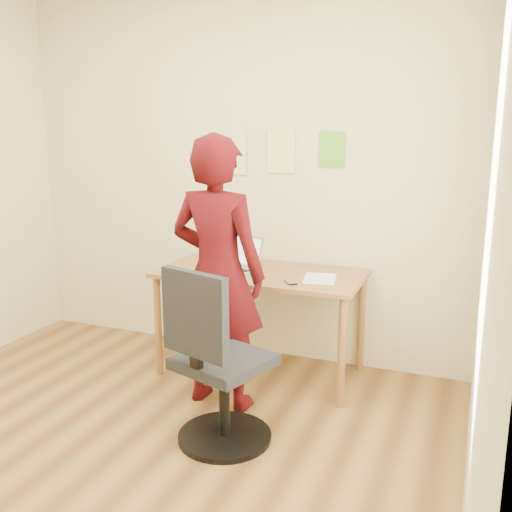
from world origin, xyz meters
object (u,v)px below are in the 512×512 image
at_px(desk, 261,284).
at_px(office_chair, 216,371).
at_px(person, 218,274).
at_px(phone, 290,282).
at_px(laptop, 236,263).

height_order(desk, office_chair, office_chair).
height_order(desk, person, person).
bearing_deg(person, phone, -136.20).
distance_m(laptop, person, 0.51).
height_order(phone, office_chair, office_chair).
xyz_separation_m(office_chair, person, (-0.20, 0.46, 0.41)).
relative_size(office_chair, person, 0.60).
distance_m(desk, phone, 0.36).
relative_size(phone, person, 0.07).
distance_m(desk, person, 0.56).
height_order(laptop, office_chair, office_chair).
bearing_deg(desk, laptop, -174.21).
bearing_deg(person, office_chair, 116.87).
height_order(laptop, person, person).
height_order(office_chair, person, person).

